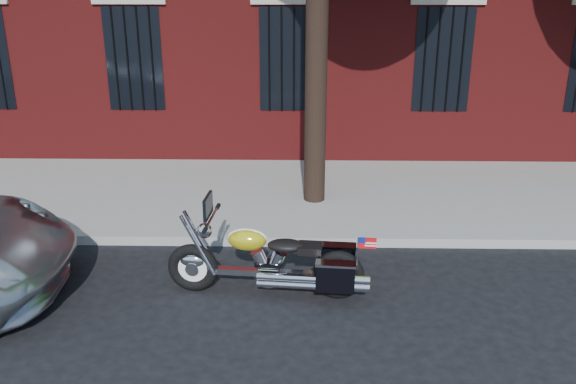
{
  "coord_description": "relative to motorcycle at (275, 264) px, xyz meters",
  "views": [
    {
      "loc": [
        0.25,
        -7.46,
        4.26
      ],
      "look_at": [
        0.09,
        0.8,
        1.08
      ],
      "focal_mm": 40.0,
      "sensor_mm": 36.0,
      "label": 1
    }
  ],
  "objects": [
    {
      "name": "motorcycle",
      "position": [
        0.0,
        0.0,
        0.0
      ],
      "size": [
        2.65,
        0.88,
        1.35
      ],
      "rotation": [
        0.0,
        0.0,
        -0.09
      ],
      "color": "black",
      "rests_on": "ground"
    },
    {
      "name": "ground",
      "position": [
        0.06,
        0.13,
        -0.46
      ],
      "size": [
        120.0,
        120.0,
        0.0
      ],
      "primitive_type": "plane",
      "color": "black",
      "rests_on": "ground"
    },
    {
      "name": "curb",
      "position": [
        0.06,
        1.51,
        -0.38
      ],
      "size": [
        40.0,
        0.16,
        0.15
      ],
      "primitive_type": "cube",
      "color": "gray",
      "rests_on": "ground"
    },
    {
      "name": "sidewalk",
      "position": [
        0.06,
        3.39,
        -0.38
      ],
      "size": [
        40.0,
        3.6,
        0.15
      ],
      "primitive_type": "cube",
      "color": "gray",
      "rests_on": "ground"
    }
  ]
}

